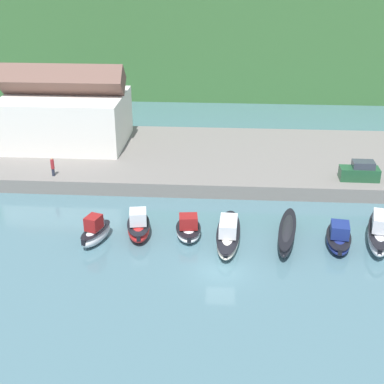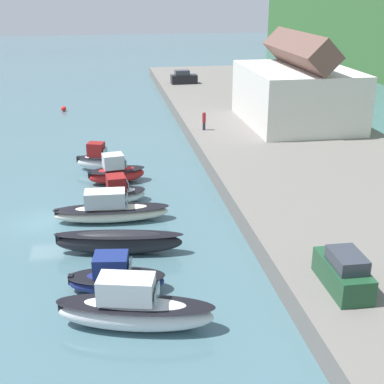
# 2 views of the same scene
# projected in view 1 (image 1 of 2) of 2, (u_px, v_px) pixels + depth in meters

# --- Properties ---
(ground_plane) EXTENTS (320.00, 320.00, 0.00)m
(ground_plane) POSITION_uv_depth(u_px,v_px,m) (221.00, 271.00, 44.60)
(ground_plane) COLOR #476B75
(hillside_backdrop) EXTENTS (240.00, 62.60, 25.12)m
(hillside_backdrop) POSITION_uv_depth(u_px,v_px,m) (229.00, 10.00, 116.84)
(hillside_backdrop) COLOR #386633
(hillside_backdrop) RESTS_ON ground_plane
(quay_promenade) EXTENTS (135.61, 20.51, 1.55)m
(quay_promenade) POSITION_uv_depth(u_px,v_px,m) (225.00, 159.00, 66.45)
(quay_promenade) COLOR slate
(quay_promenade) RESTS_ON ground_plane
(harbor_clubhouse) EXTENTS (15.42, 11.32, 10.28)m
(harbor_clubhouse) POSITION_uv_depth(u_px,v_px,m) (66.00, 116.00, 68.01)
(harbor_clubhouse) COLOR silver
(harbor_clubhouse) RESTS_ON quay_promenade
(moored_boat_0) EXTENTS (2.90, 4.65, 2.71)m
(moored_boat_0) POSITION_uv_depth(u_px,v_px,m) (96.00, 232.00, 48.63)
(moored_boat_0) COLOR silver
(moored_boat_0) RESTS_ON ground_plane
(moored_boat_1) EXTENTS (2.89, 5.40, 2.66)m
(moored_boat_1) POSITION_uv_depth(u_px,v_px,m) (139.00, 226.00, 49.81)
(moored_boat_1) COLOR red
(moored_boat_1) RESTS_ON ground_plane
(moored_boat_2) EXTENTS (2.75, 4.51, 2.27)m
(moored_boat_2) POSITION_uv_depth(u_px,v_px,m) (188.00, 229.00, 49.63)
(moored_boat_2) COLOR white
(moored_boat_2) RESTS_ON ground_plane
(moored_boat_3) EXTENTS (2.59, 8.75, 2.42)m
(moored_boat_3) POSITION_uv_depth(u_px,v_px,m) (228.00, 233.00, 48.70)
(moored_boat_3) COLOR white
(moored_boat_3) RESTS_ON ground_plane
(moored_boat_4) EXTENTS (2.89, 8.66, 1.62)m
(moored_boat_4) POSITION_uv_depth(u_px,v_px,m) (287.00, 233.00, 48.76)
(moored_boat_4) COLOR black
(moored_boat_4) RESTS_ON ground_plane
(moored_boat_5) EXTENTS (2.92, 5.88, 2.29)m
(moored_boat_5) POSITION_uv_depth(u_px,v_px,m) (339.00, 237.00, 48.16)
(moored_boat_5) COLOR navy
(moored_boat_5) RESTS_ON ground_plane
(moored_boat_6) EXTENTS (4.02, 8.53, 2.95)m
(moored_boat_6) POSITION_uv_depth(u_px,v_px,m) (380.00, 232.00, 48.56)
(moored_boat_6) COLOR silver
(moored_boat_6) RESTS_ON ground_plane
(parked_car_1) EXTENTS (4.23, 1.87, 2.16)m
(parked_car_1) POSITION_uv_depth(u_px,v_px,m) (360.00, 172.00, 58.03)
(parked_car_1) COLOR #1E4C2D
(parked_car_1) RESTS_ON quay_promenade
(person_on_quay) EXTENTS (0.40, 0.40, 2.14)m
(person_on_quay) POSITION_uv_depth(u_px,v_px,m) (53.00, 166.00, 58.98)
(person_on_quay) COLOR #232838
(person_on_quay) RESTS_ON quay_promenade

